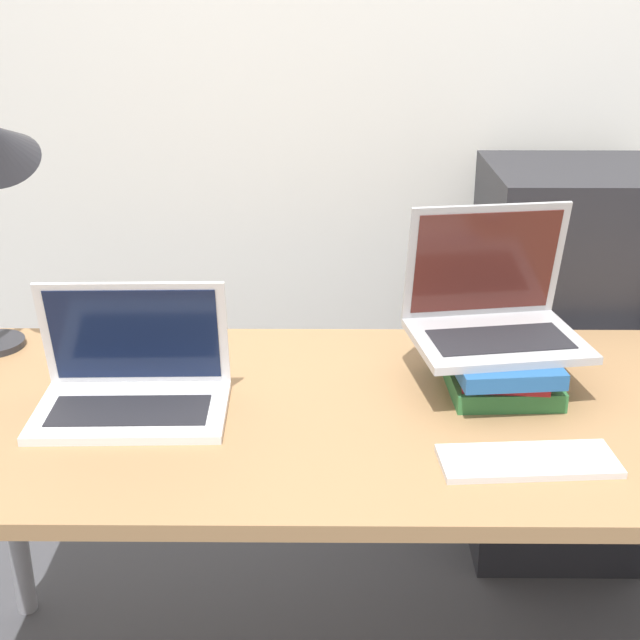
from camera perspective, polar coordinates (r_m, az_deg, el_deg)
name	(u,v)px	position (r m, az deg, el deg)	size (l,w,h in m)	color
wall_back	(349,47)	(2.57, 1.88, 17.06)	(8.00, 0.05, 2.70)	silver
desk	(357,439)	(1.76, 2.39, -7.63)	(1.79, 0.79, 0.77)	#9E754C
laptop_left	(132,385)	(1.74, -11.92, -4.09)	(0.37, 0.25, 0.24)	silver
book_stack	(499,368)	(1.81, 11.40, -3.02)	(0.23, 0.29, 0.09)	#33753D
laptop_on_books	(493,313)	(1.81, 11.02, 0.41)	(0.36, 0.31, 0.27)	#B2B2B7
wireless_keyboard	(528,461)	(1.58, 13.17, -8.76)	(0.31, 0.14, 0.01)	silver
mini_fridge	(560,364)	(2.53, 15.10, -2.71)	(0.45, 0.47, 1.09)	#232328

